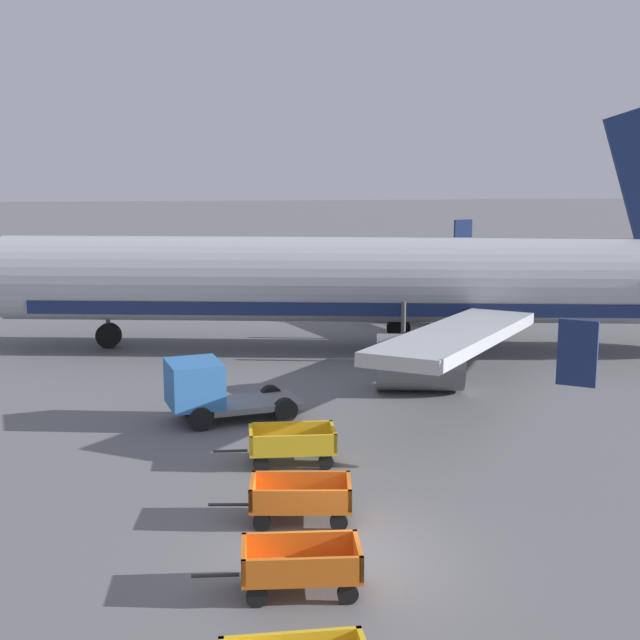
{
  "coord_description": "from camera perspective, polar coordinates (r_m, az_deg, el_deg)",
  "views": [
    {
      "loc": [
        -1.89,
        -20.34,
        9.62
      ],
      "look_at": [
        0.57,
        13.47,
        2.8
      ],
      "focal_mm": 53.62,
      "sensor_mm": 36.0,
      "label": 1
    }
  ],
  "objects": [
    {
      "name": "airplane",
      "position": [
        41.72,
        2.87,
        2.3
      ],
      "size": [
        37.66,
        30.31,
        11.34
      ],
      "color": "#B2B7BC",
      "rests_on": "ground"
    },
    {
      "name": "service_truck_beside_carts",
      "position": [
        31.99,
        -6.64,
        -4.15
      ],
      "size": [
        4.72,
        2.99,
        2.1
      ],
      "color": "slate",
      "rests_on": "ground"
    },
    {
      "name": "baggage_cart_second_in_row",
      "position": [
        20.71,
        -1.17,
        -14.44
      ],
      "size": [
        3.55,
        1.41,
        1.07
      ],
      "color": "orange",
      "rests_on": "ground"
    },
    {
      "name": "ground_plane",
      "position": [
        22.58,
        1.06,
        -13.84
      ],
      "size": [
        220.0,
        220.0,
        0.0
      ],
      "primitive_type": "plane",
      "color": "slate"
    },
    {
      "name": "baggage_cart_fourth_in_row",
      "position": [
        28.02,
        -1.7,
        -7.4
      ],
      "size": [
        3.56,
        1.44,
        1.07
      ],
      "color": "gold",
      "rests_on": "ground"
    },
    {
      "name": "baggage_cart_third_in_row",
      "position": [
        24.11,
        -1.2,
        -10.6
      ],
      "size": [
        3.59,
        1.56,
        1.07
      ],
      "color": "orange",
      "rests_on": "ground"
    }
  ]
}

